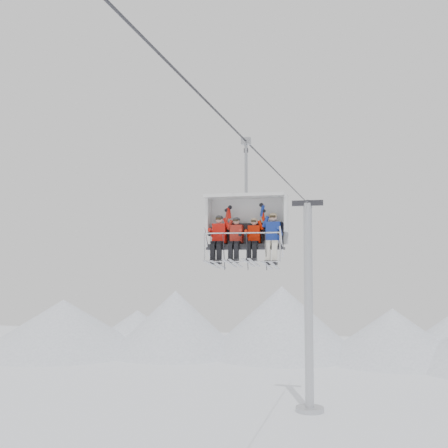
% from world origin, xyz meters
% --- Properties ---
extents(ridgeline, '(72.00, 21.00, 7.00)m').
position_xyz_m(ridgeline, '(-1.58, 42.05, 2.84)').
color(ridgeline, white).
rests_on(ridgeline, ground).
extents(lift_tower_right, '(2.00, 1.80, 13.48)m').
position_xyz_m(lift_tower_right, '(0.00, 22.00, 5.78)').
color(lift_tower_right, '#ADB0B5').
rests_on(lift_tower_right, ground).
extents(haul_cable, '(0.06, 50.00, 0.06)m').
position_xyz_m(haul_cable, '(0.00, 0.00, 13.30)').
color(haul_cable, '#2F2F35').
rests_on(haul_cable, lift_tower_left).
extents(chairlift_carrier, '(2.58, 1.17, 3.98)m').
position_xyz_m(chairlift_carrier, '(0.00, 2.98, 10.72)').
color(chairlift_carrier, black).
rests_on(chairlift_carrier, haul_cable).
extents(skier_far_left, '(0.42, 1.69, 1.68)m').
position_xyz_m(skier_far_left, '(-0.86, 2.67, 10.23)').
color(skier_far_left, red).
rests_on(skier_far_left, chairlift_carrier).
extents(skier_center_left, '(0.39, 1.69, 1.57)m').
position_xyz_m(skier_center_left, '(-0.30, 2.66, 10.19)').
color(skier_center_left, '#AB2419').
rests_on(skier_center_left, chairlift_carrier).
extents(skier_center_right, '(0.37, 1.69, 1.51)m').
position_xyz_m(skier_center_right, '(0.28, 2.66, 10.18)').
color(skier_center_right, '#B91701').
rests_on(skier_center_right, chairlift_carrier).
extents(skier_far_right, '(0.44, 1.69, 1.74)m').
position_xyz_m(skier_far_right, '(0.88, 2.68, 10.24)').
color(skier_far_right, navy).
rests_on(skier_far_right, chairlift_carrier).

